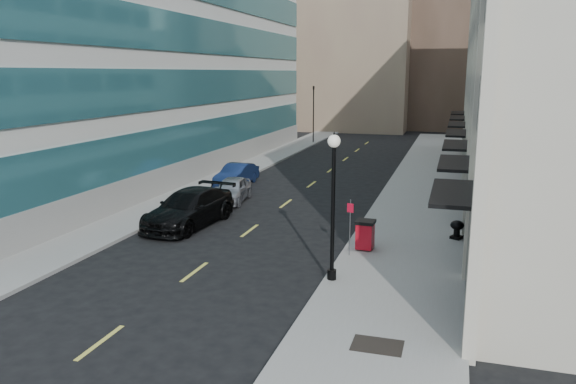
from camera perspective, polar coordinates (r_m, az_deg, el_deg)
The scene contains 18 objects.
ground at distance 15.95m, azimuth -22.82°, elevation -17.05°, with size 160.00×160.00×0.00m, color black.
sidewalk_right at distance 31.45m, azimuth 12.97°, elevation -1.92°, with size 5.00×80.00×0.15m, color gray.
sidewalk_left at distance 35.18m, azimuth -10.39°, elevation -0.34°, with size 3.00×80.00×0.15m, color gray.
building_left at distance 45.31m, azimuth -17.75°, elevation 14.65°, with size 16.14×46.00×20.00m.
skyline_tan_near at distance 79.90m, azimuth 7.46°, elevation 16.62°, with size 14.00×18.00×28.00m, color #8B795B.
skyline_brown at distance 83.06m, azimuth 16.63°, elevation 18.14°, with size 12.00×16.00×34.00m, color brown.
skyline_tan_far at distance 91.60m, azimuth 2.11°, elevation 14.24°, with size 12.00×14.00×22.00m, color #8B795B.
skyline_stone at distance 77.03m, azimuth 23.90°, elevation 12.91°, with size 10.00×14.00×20.00m, color beige.
grate_far at distance 16.18m, azimuth 9.06°, elevation -15.13°, with size 1.40×1.00×0.01m, color black.
road_centerline at distance 30.01m, azimuth -1.90°, elevation -2.43°, with size 0.15×68.20×0.01m.
traffic_signal at distance 60.39m, azimuth 2.62°, elevation 10.35°, with size 0.66×0.66×6.98m.
car_black_pickup at distance 28.32m, azimuth -10.02°, elevation -1.64°, with size 2.50×6.14×1.78m, color black.
car_silver_sedan at distance 33.28m, azimuth -5.72°, elevation 0.24°, with size 1.72×4.27×1.45m, color #9B9DA4.
car_blue_sedan at distance 38.13m, azimuth -5.26°, elevation 1.76°, with size 1.53×4.40×1.45m, color navy.
trash_bin at distance 23.98m, azimuth 7.85°, elevation -4.22°, with size 0.82×0.90×1.27m.
lamppost at distance 19.78m, azimuth 4.61°, elevation -0.23°, with size 0.45×0.45×5.39m.
sign_post at distance 22.91m, azimuth 6.32°, elevation -2.80°, with size 0.27×0.10×2.34m.
urn_planter at distance 26.41m, azimuth 16.79°, elevation -3.49°, with size 0.61×0.61×0.84m.
Camera 1 is at (9.36, -10.51, 7.51)m, focal length 35.00 mm.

